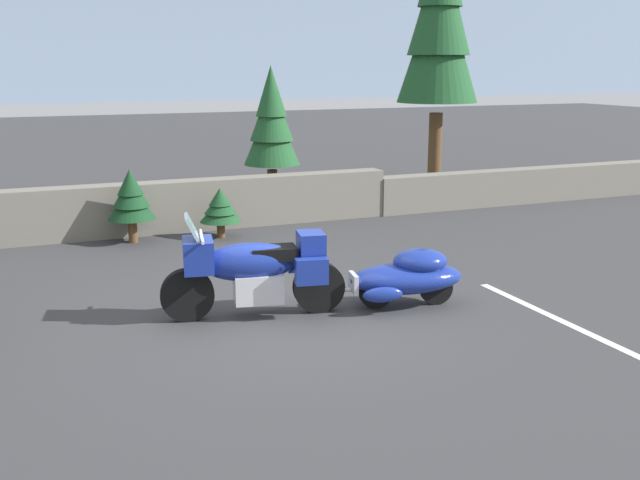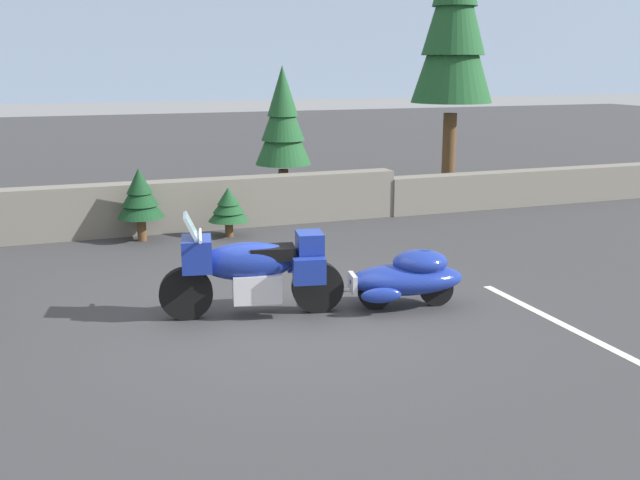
% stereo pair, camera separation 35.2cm
% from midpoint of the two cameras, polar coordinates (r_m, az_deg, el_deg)
% --- Properties ---
extents(ground_plane, '(80.00, 80.00, 0.00)m').
position_cam_midpoint_polar(ground_plane, '(9.23, -1.61, -6.10)').
color(ground_plane, '#38383A').
extents(stone_guard_wall, '(24.00, 0.52, 0.96)m').
position_cam_midpoint_polar(stone_guard_wall, '(14.19, -9.40, 2.52)').
color(stone_guard_wall, slate).
rests_on(stone_guard_wall, ground).
extents(distant_ridgeline, '(240.00, 80.00, 16.00)m').
position_cam_midpoint_polar(distant_ridgeline, '(103.87, -19.28, 15.46)').
color(distant_ridgeline, '#7F93AD').
rests_on(distant_ridgeline, ground).
extents(touring_motorcycle, '(2.30, 1.00, 1.33)m').
position_cam_midpoint_polar(touring_motorcycle, '(9.18, -4.22, -2.18)').
color(touring_motorcycle, black).
rests_on(touring_motorcycle, ground).
extents(car_shaped_trailer, '(2.23, 0.98, 0.76)m').
position_cam_midpoint_polar(car_shaped_trailer, '(9.62, 7.81, -2.84)').
color(car_shaped_trailer, black).
rests_on(car_shaped_trailer, ground).
extents(pine_tree_tall, '(1.94, 1.94, 6.71)m').
position_cam_midpoint_polar(pine_tree_tall, '(18.36, 10.94, 16.71)').
color(pine_tree_tall, brown).
rests_on(pine_tree_tall, ground).
extents(pine_tree_secondary, '(1.19, 1.19, 3.08)m').
position_cam_midpoint_polar(pine_tree_secondary, '(15.76, -2.26, 9.22)').
color(pine_tree_secondary, brown).
rests_on(pine_tree_secondary, ground).
extents(pine_sapling_near, '(0.75, 0.75, 0.92)m').
position_cam_midpoint_polar(pine_sapling_near, '(13.49, -6.37, 2.63)').
color(pine_sapling_near, brown).
rests_on(pine_sapling_near, ground).
extents(pine_sapling_farther, '(0.83, 0.83, 1.31)m').
position_cam_midpoint_polar(pine_sapling_farther, '(13.39, -13.07, 3.36)').
color(pine_sapling_farther, brown).
rests_on(pine_sapling_farther, ground).
extents(parking_stripe_marker, '(0.12, 3.60, 0.01)m').
position_cam_midpoint_polar(parking_stripe_marker, '(9.46, 19.78, -6.41)').
color(parking_stripe_marker, silver).
rests_on(parking_stripe_marker, ground).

